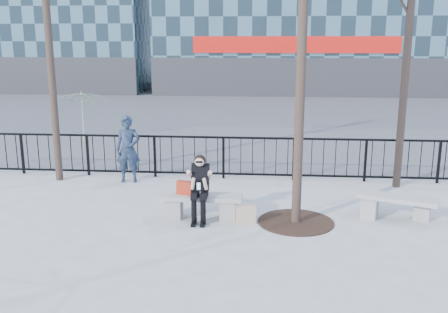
# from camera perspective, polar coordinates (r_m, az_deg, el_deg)

# --- Properties ---
(ground) EXTENTS (120.00, 120.00, 0.00)m
(ground) POSITION_cam_1_polar(r_m,az_deg,el_deg) (10.19, -2.64, -7.02)
(ground) COLOR gray
(ground) RESTS_ON ground
(street_surface) EXTENTS (60.00, 23.00, 0.01)m
(street_surface) POSITION_cam_1_polar(r_m,az_deg,el_deg) (24.76, 1.85, 5.08)
(street_surface) COLOR #474747
(street_surface) RESTS_ON ground
(railing) EXTENTS (14.00, 0.06, 1.10)m
(railing) POSITION_cam_1_polar(r_m,az_deg,el_deg) (12.89, -0.95, -0.09)
(railing) COLOR black
(railing) RESTS_ON ground
(tree_grate) EXTENTS (1.50, 1.50, 0.02)m
(tree_grate) POSITION_cam_1_polar(r_m,az_deg,el_deg) (10.04, 8.20, -7.41)
(tree_grate) COLOR black
(tree_grate) RESTS_ON ground
(bench_main) EXTENTS (1.65, 0.46, 0.49)m
(bench_main) POSITION_cam_1_polar(r_m,az_deg,el_deg) (10.09, -2.66, -5.42)
(bench_main) COLOR gray
(bench_main) RESTS_ON ground
(bench_second) EXTENTS (1.56, 0.44, 0.46)m
(bench_second) POSITION_cam_1_polar(r_m,az_deg,el_deg) (10.65, 19.07, -5.24)
(bench_second) COLOR gray
(bench_second) RESTS_ON ground
(seated_woman) EXTENTS (0.50, 0.64, 1.34)m
(seated_woman) POSITION_cam_1_polar(r_m,az_deg,el_deg) (9.83, -2.80, -3.68)
(seated_woman) COLOR black
(seated_woman) RESTS_ON ground
(handbag) EXTENTS (0.36, 0.24, 0.27)m
(handbag) POSITION_cam_1_polar(r_m,az_deg,el_deg) (10.06, -4.47, -3.58)
(handbag) COLOR #A22813
(handbag) RESTS_ON bench_main
(shopping_bag) EXTENTS (0.40, 0.20, 0.36)m
(shopping_bag) POSITION_cam_1_polar(r_m,az_deg,el_deg) (9.84, 2.52, -6.65)
(shopping_bag) COLOR beige
(shopping_bag) RESTS_ON ground
(standing_man) EXTENTS (0.65, 0.46, 1.69)m
(standing_man) POSITION_cam_1_polar(r_m,az_deg,el_deg) (12.72, -10.90, 0.83)
(standing_man) COLOR black
(standing_man) RESTS_ON ground
(vendor_umbrella) EXTENTS (2.41, 2.44, 1.80)m
(vendor_umbrella) POSITION_cam_1_polar(r_m,az_deg,el_deg) (18.09, -15.85, 4.40)
(vendor_umbrella) COLOR #EFF736
(vendor_umbrella) RESTS_ON ground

